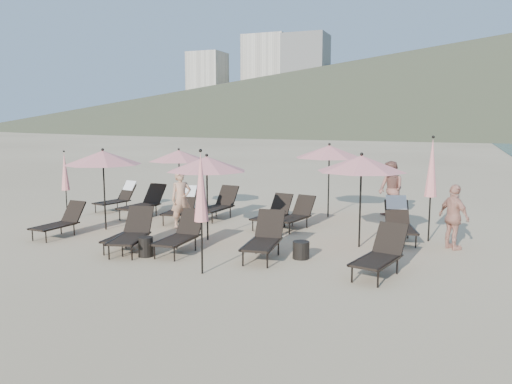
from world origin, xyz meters
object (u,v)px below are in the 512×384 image
at_px(lounger_7, 182,205).
at_px(side_table_0, 146,247).
at_px(umbrella_open_3, 179,156).
at_px(beachgoer_b, 391,190).
at_px(lounger_11, 399,220).
at_px(lounger_3, 181,234).
at_px(lounger_1, 128,232).
at_px(beachgoer_c, 454,217).
at_px(umbrella_open_4, 329,152).
at_px(umbrella_open_2, 361,164).
at_px(umbrella_open_1, 207,164).
at_px(umbrella_closed_2, 65,172).
at_px(beachgoer_a, 181,199).
at_px(lounger_2, 132,232).
at_px(umbrella_open_0, 103,158).
at_px(side_table_1, 301,250).
at_px(lounger_12, 118,197).
at_px(lounger_4, 264,238).
at_px(lounger_5, 381,253).
at_px(lounger_0, 60,221).
at_px(umbrella_closed_0, 201,188).
at_px(umbrella_closed_1, 432,168).
at_px(lounger_10, 273,213).
at_px(lounger_9, 295,214).
at_px(lounger_6, 144,202).
at_px(lounger_8, 219,204).

xyz_separation_m(lounger_7, side_table_0, (1.41, -4.09, -0.28)).
xyz_separation_m(umbrella_open_3, beachgoer_b, (7.00, 1.80, -1.06)).
bearing_deg(lounger_11, lounger_3, -160.28).
distance_m(lounger_1, beachgoer_c, 8.17).
distance_m(umbrella_open_3, umbrella_open_4, 5.18).
bearing_deg(umbrella_open_2, beachgoer_c, 16.37).
bearing_deg(lounger_7, umbrella_open_1, -53.96).
xyz_separation_m(umbrella_closed_2, beachgoer_a, (4.13, 0.31, -0.71)).
relative_size(lounger_1, lounger_2, 0.88).
relative_size(lounger_11, umbrella_open_0, 0.78).
distance_m(umbrella_open_2, side_table_1, 2.73).
distance_m(lounger_2, lounger_3, 1.22).
height_order(umbrella_closed_2, beachgoer_b, umbrella_closed_2).
height_order(umbrella_open_3, umbrella_open_4, umbrella_open_4).
distance_m(lounger_12, umbrella_open_4, 7.72).
xyz_separation_m(side_table_1, beachgoer_b, (1.28, 5.95, 0.74)).
height_order(lounger_1, lounger_3, lounger_3).
relative_size(lounger_7, umbrella_open_1, 0.77).
height_order(lounger_4, lounger_5, lounger_4).
height_order(lounger_2, beachgoer_a, beachgoer_a).
height_order(lounger_4, lounger_12, lounger_4).
distance_m(umbrella_open_4, beachgoer_b, 2.40).
relative_size(lounger_2, lounger_4, 1.01).
height_order(lounger_0, umbrella_open_1, umbrella_open_1).
bearing_deg(umbrella_closed_0, lounger_11, 53.66).
height_order(umbrella_closed_1, beachgoer_a, umbrella_closed_1).
bearing_deg(umbrella_closed_1, beachgoer_a, -172.44).
relative_size(lounger_10, umbrella_open_3, 0.76).
relative_size(lounger_0, lounger_12, 0.95).
distance_m(umbrella_open_1, umbrella_open_2, 4.02).
distance_m(lounger_10, side_table_1, 3.56).
distance_m(lounger_7, umbrella_open_0, 2.95).
bearing_deg(beachgoer_b, side_table_1, -54.54).
bearing_deg(lounger_0, side_table_1, 5.71).
relative_size(lounger_10, umbrella_open_2, 0.72).
xyz_separation_m(umbrella_open_4, umbrella_closed_1, (3.34, -2.42, -0.23)).
xyz_separation_m(lounger_9, umbrella_open_3, (-4.58, 1.01, 1.57)).
bearing_deg(lounger_5, lounger_7, 165.95).
relative_size(lounger_2, umbrella_closed_2, 0.82).
bearing_deg(umbrella_closed_2, beachgoer_c, 2.84).
relative_size(lounger_4, lounger_5, 1.01).
bearing_deg(lounger_6, umbrella_open_2, -4.36).
xyz_separation_m(lounger_8, beachgoer_c, (7.24, -1.43, 0.34)).
relative_size(lounger_6, umbrella_open_1, 0.81).
distance_m(lounger_9, umbrella_open_3, 4.95).
xyz_separation_m(lounger_5, umbrella_closed_1, (0.77, 3.53, 1.50)).
distance_m(umbrella_closed_1, beachgoer_b, 3.47).
bearing_deg(lounger_12, lounger_4, -16.88).
bearing_deg(lounger_10, lounger_4, -65.06).
height_order(umbrella_open_1, umbrella_open_4, umbrella_open_4).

